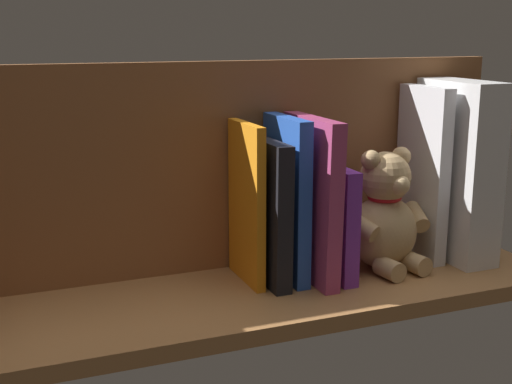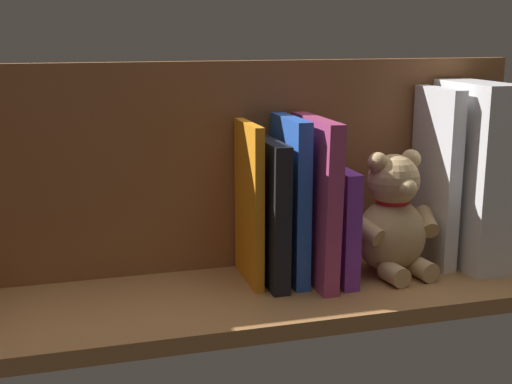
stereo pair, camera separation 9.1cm
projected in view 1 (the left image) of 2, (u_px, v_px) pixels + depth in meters
ground_plane at (256, 296)px, 94.46cm from camera, size 87.19×25.09×2.20cm
shelf_back_panel at (230, 166)px, 99.98cm from camera, size 87.19×1.50×30.39cm
dictionary_thick_white at (457, 171)px, 104.67cm from camera, size 5.93×14.90×27.34cm
book_0 at (422, 173)px, 104.69cm from camera, size 2.09×11.28×26.50cm
teddy_bear at (385, 216)px, 100.81cm from camera, size 14.46×12.43×17.97cm
book_1 at (329, 219)px, 98.54cm from camera, size 2.27×14.23×16.11cm
book_2 at (311, 199)px, 96.12cm from camera, size 2.63×15.23×23.07cm
book_3 at (286, 198)px, 96.28cm from camera, size 2.03×12.39×23.07cm
book_4 at (267, 211)px, 95.15cm from camera, size 2.48×13.12×20.12cm
book_5 at (245, 203)px, 94.78cm from camera, size 1.30×11.10×22.44cm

